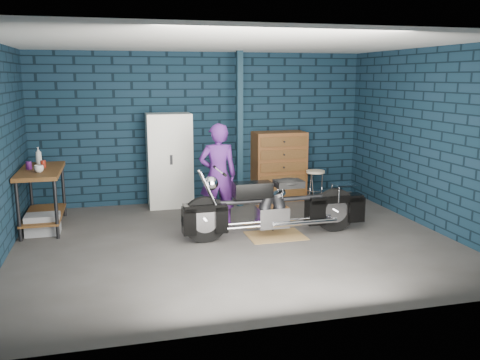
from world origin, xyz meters
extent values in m
plane|color=#494644|center=(0.00, 0.00, 0.00)|extent=(6.00, 6.00, 0.00)
cube|color=#0F2534|center=(0.00, 2.50, 1.35)|extent=(6.00, 0.02, 2.70)
cube|color=#0F2534|center=(3.00, 0.00, 1.35)|extent=(0.02, 5.00, 2.70)
cube|color=silver|center=(0.00, 0.00, 2.70)|extent=(6.00, 5.00, 0.02)
cube|color=#102734|center=(0.55, 1.95, 1.35)|extent=(0.10, 0.10, 2.70)
cube|color=brown|center=(-2.68, 1.37, 0.46)|extent=(0.60, 1.40, 0.91)
cube|color=olive|center=(0.62, 0.09, 0.00)|extent=(0.82, 0.62, 0.01)
imported|color=#4D1E70|center=(-0.07, 0.84, 0.79)|extent=(0.60, 0.42, 1.58)
cube|color=gray|center=(-2.66, 1.03, 0.15)|extent=(0.48, 0.34, 0.30)
cube|color=silver|center=(-0.65, 2.23, 0.82)|extent=(0.77, 0.55, 1.65)
cube|color=brown|center=(1.38, 2.23, 0.64)|extent=(0.95, 0.53, 1.27)
imported|color=beige|center=(-2.66, 1.10, 0.96)|extent=(0.14, 0.14, 0.11)
cylinder|color=#591A6A|center=(-2.84, 1.40, 0.97)|extent=(0.10, 0.10, 0.12)
cylinder|color=maroon|center=(-2.65, 1.51, 0.96)|extent=(0.09, 0.09, 0.11)
imported|color=gray|center=(-2.76, 1.89, 1.04)|extent=(0.12, 0.12, 0.26)
camera|label=1|loc=(-1.63, -6.61, 2.27)|focal=38.00mm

